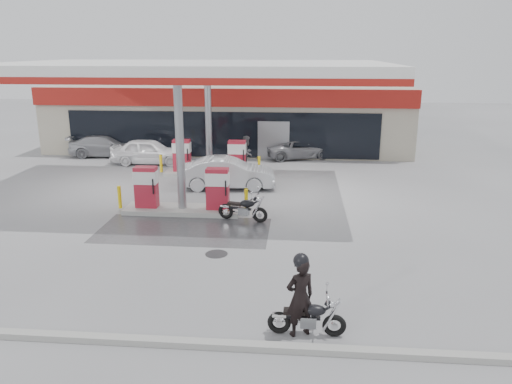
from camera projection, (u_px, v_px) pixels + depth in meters
ground at (170, 230)px, 17.58m from camera, size 90.00×90.00×0.00m
wet_patch at (184, 230)px, 17.54m from camera, size 6.00×3.00×0.00m
drain_cover at (217, 254)px, 15.50m from camera, size 0.70×0.70×0.01m
kerb at (88, 338)px, 10.86m from camera, size 28.00×0.25×0.15m
store_building at (231, 115)px, 32.28m from camera, size 22.00×8.22×4.00m
canopy at (194, 70)px, 20.91m from camera, size 16.00×10.02×5.51m
pump_island_near at (182, 195)px, 19.30m from camera, size 5.14×1.30×1.78m
pump_island_far at (210, 161)px, 25.04m from camera, size 5.14×1.30×1.78m
main_motorcycle at (308, 319)px, 11.02m from camera, size 1.75×0.67×0.90m
biker_main at (300, 297)px, 10.90m from camera, size 0.79×0.69×1.83m
parked_motorcycle at (244, 209)px, 18.39m from camera, size 1.91×0.86×0.99m
sedan_white at (149, 151)px, 27.47m from camera, size 4.17×1.84×1.40m
attendant at (247, 153)px, 25.95m from camera, size 0.93×1.06×1.83m
hatchback_silver at (227, 173)px, 22.64m from camera, size 4.40×1.84×1.42m
parked_car_left at (106, 146)px, 29.48m from camera, size 4.48×2.22×1.25m
parked_car_right at (300, 149)px, 28.96m from camera, size 4.32×2.97×1.10m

